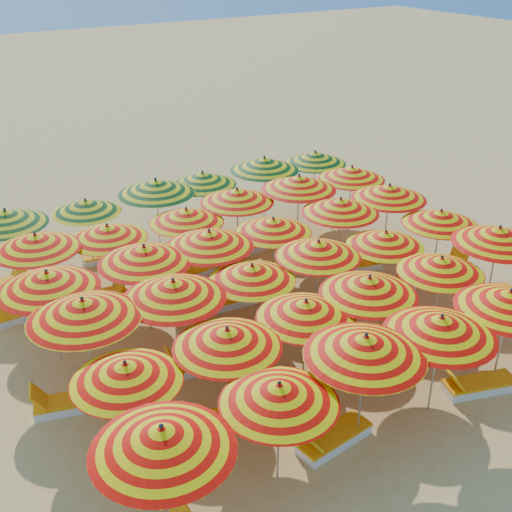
% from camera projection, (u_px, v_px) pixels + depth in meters
% --- Properties ---
extents(ground, '(120.00, 120.00, 0.00)m').
position_uv_depth(ground, '(265.00, 314.00, 17.88)').
color(ground, tan).
rests_on(ground, ground).
extents(umbrella_0, '(2.84, 2.84, 2.59)m').
position_uv_depth(umbrella_0, '(162.00, 439.00, 10.27)').
color(umbrella_0, silver).
rests_on(umbrella_0, ground).
extents(umbrella_1, '(2.49, 2.49, 2.38)m').
position_uv_depth(umbrella_1, '(279.00, 394.00, 11.56)').
color(umbrella_1, silver).
rests_on(umbrella_1, ground).
extents(umbrella_2, '(2.84, 2.84, 2.61)m').
position_uv_depth(umbrella_2, '(365.00, 346.00, 12.53)').
color(umbrella_2, silver).
rests_on(umbrella_2, ground).
extents(umbrella_3, '(2.53, 2.53, 2.53)m').
position_uv_depth(umbrella_3, '(441.00, 326.00, 13.29)').
color(umbrella_3, silver).
rests_on(umbrella_3, ground).
extents(umbrella_4, '(2.62, 2.62, 2.53)m').
position_uv_depth(umbrella_4, '(510.00, 300.00, 14.22)').
color(umbrella_4, silver).
rests_on(umbrella_4, ground).
extents(umbrella_6, '(2.47, 2.47, 2.33)m').
position_uv_depth(umbrella_6, '(126.00, 372.00, 12.19)').
color(umbrella_6, silver).
rests_on(umbrella_6, ground).
extents(umbrella_7, '(2.44, 2.44, 2.43)m').
position_uv_depth(umbrella_7, '(227.00, 338.00, 13.06)').
color(umbrella_7, silver).
rests_on(umbrella_7, ground).
extents(umbrella_8, '(2.71, 2.71, 2.37)m').
position_uv_depth(umbrella_8, '(306.00, 309.00, 14.14)').
color(umbrella_8, silver).
rests_on(umbrella_8, ground).
extents(umbrella_9, '(2.51, 2.51, 2.47)m').
position_uv_depth(umbrella_9, '(369.00, 286.00, 14.90)').
color(umbrella_9, silver).
rests_on(umbrella_9, ground).
extents(umbrella_10, '(2.69, 2.69, 2.33)m').
position_uv_depth(umbrella_10, '(441.00, 265.00, 16.08)').
color(umbrella_10, silver).
rests_on(umbrella_10, ground).
extents(umbrella_11, '(2.81, 2.81, 2.59)m').
position_uv_depth(umbrella_11, '(499.00, 236.00, 17.09)').
color(umbrella_11, silver).
rests_on(umbrella_11, ground).
extents(umbrella_12, '(3.15, 3.15, 2.63)m').
position_uv_depth(umbrella_12, '(83.00, 309.00, 13.71)').
color(umbrella_12, silver).
rests_on(umbrella_12, ground).
extents(umbrella_13, '(3.14, 3.14, 2.57)m').
position_uv_depth(umbrella_13, '(173.00, 290.00, 14.58)').
color(umbrella_13, silver).
rests_on(umbrella_13, ground).
extents(umbrella_14, '(2.85, 2.85, 2.31)m').
position_uv_depth(umbrella_14, '(252.00, 273.00, 15.77)').
color(umbrella_14, silver).
rests_on(umbrella_14, ground).
extents(umbrella_15, '(2.85, 2.85, 2.41)m').
position_uv_depth(umbrella_15, '(318.00, 249.00, 16.75)').
color(umbrella_15, silver).
rests_on(umbrella_15, ground).
extents(umbrella_16, '(2.84, 2.84, 2.28)m').
position_uv_depth(umbrella_16, '(386.00, 239.00, 17.55)').
color(umbrella_16, silver).
rests_on(umbrella_16, ground).
extents(umbrella_17, '(2.57, 2.57, 2.37)m').
position_uv_depth(umbrella_17, '(441.00, 218.00, 18.67)').
color(umbrella_17, silver).
rests_on(umbrella_17, ground).
extents(umbrella_18, '(3.10, 3.10, 2.56)m').
position_uv_depth(umbrella_18, '(48.00, 281.00, 14.96)').
color(umbrella_18, silver).
rests_on(umbrella_18, ground).
extents(umbrella_19, '(2.67, 2.67, 2.55)m').
position_uv_depth(umbrella_19, '(144.00, 255.00, 16.19)').
color(umbrella_19, silver).
rests_on(umbrella_19, ground).
extents(umbrella_20, '(3.16, 3.16, 2.52)m').
position_uv_depth(umbrella_20, '(209.00, 239.00, 17.07)').
color(umbrella_20, silver).
rests_on(umbrella_20, ground).
extents(umbrella_21, '(2.32, 2.32, 2.34)m').
position_uv_depth(umbrella_21, '(273.00, 226.00, 18.22)').
color(umbrella_21, silver).
rests_on(umbrella_21, ground).
extents(umbrella_22, '(2.80, 2.80, 2.49)m').
position_uv_depth(umbrella_22, '(340.00, 206.00, 19.18)').
color(umbrella_22, silver).
rests_on(umbrella_22, ground).
extents(umbrella_23, '(2.69, 2.69, 2.52)m').
position_uv_depth(umbrella_23, '(389.00, 192.00, 20.14)').
color(umbrella_23, silver).
rests_on(umbrella_23, ground).
extents(umbrella_24, '(2.40, 2.40, 2.47)m').
position_uv_depth(umbrella_24, '(36.00, 242.00, 17.01)').
color(umbrella_24, silver).
rests_on(umbrella_24, ground).
extents(umbrella_25, '(2.30, 2.30, 2.33)m').
position_uv_depth(umbrella_25, '(108.00, 232.00, 17.83)').
color(umbrella_25, silver).
rests_on(umbrella_25, ground).
extents(umbrella_26, '(2.30, 2.30, 2.35)m').
position_uv_depth(umbrella_26, '(186.00, 216.00, 18.83)').
color(umbrella_26, silver).
rests_on(umbrella_26, ground).
extents(umbrella_27, '(2.52, 2.52, 2.47)m').
position_uv_depth(umbrella_27, '(237.00, 196.00, 19.98)').
color(umbrella_27, silver).
rests_on(umbrella_27, ground).
extents(umbrella_28, '(2.81, 2.81, 2.60)m').
position_uv_depth(umbrella_28, '(299.00, 183.00, 20.67)').
color(umbrella_28, silver).
rests_on(umbrella_28, ground).
extents(umbrella_29, '(2.64, 2.64, 2.44)m').
position_uv_depth(umbrella_29, '(352.00, 173.00, 21.92)').
color(umbrella_29, silver).
rests_on(umbrella_29, ground).
extents(umbrella_30, '(2.72, 2.72, 2.50)m').
position_uv_depth(umbrella_30, '(6.00, 217.00, 18.41)').
color(umbrella_30, silver).
rests_on(umbrella_30, ground).
extents(umbrella_31, '(2.80, 2.80, 2.26)m').
position_uv_depth(umbrella_31, '(86.00, 206.00, 19.69)').
color(umbrella_31, silver).
rests_on(umbrella_31, ground).
extents(umbrella_32, '(3.20, 3.20, 2.61)m').
position_uv_depth(umbrella_32, '(156.00, 187.00, 20.35)').
color(umbrella_32, silver).
rests_on(umbrella_32, ground).
extents(umbrella_33, '(2.41, 2.41, 2.40)m').
position_uv_depth(umbrella_33, '(203.00, 179.00, 21.52)').
color(umbrella_33, silver).
rests_on(umbrella_33, ground).
extents(umbrella_34, '(2.43, 2.43, 2.58)m').
position_uv_depth(umbrella_34, '(264.00, 164.00, 22.41)').
color(umbrella_34, silver).
rests_on(umbrella_34, ground).
extents(umbrella_35, '(2.60, 2.60, 2.43)m').
position_uv_depth(umbrella_35, '(315.00, 158.00, 23.43)').
color(umbrella_35, silver).
rests_on(umbrella_35, ground).
extents(lounger_1, '(1.79, 0.79, 0.69)m').
position_uv_depth(lounger_1, '(333.00, 438.00, 13.29)').
color(lounger_1, white).
rests_on(lounger_1, ground).
extents(lounger_2, '(1.83, 1.06, 0.69)m').
position_uv_depth(lounger_2, '(478.00, 385.00, 14.85)').
color(lounger_2, white).
rests_on(lounger_2, ground).
extents(lounger_3, '(1.79, 0.77, 0.69)m').
position_uv_depth(lounger_3, '(210.00, 423.00, 13.69)').
color(lounger_3, white).
rests_on(lounger_3, ground).
extents(lounger_4, '(1.82, 0.96, 0.69)m').
position_uv_depth(lounger_4, '(283.00, 390.00, 14.70)').
color(lounger_4, white).
rests_on(lounger_4, ground).
extents(lounger_5, '(1.80, 0.83, 0.69)m').
position_uv_depth(lounger_5, '(349.00, 369.00, 15.37)').
color(lounger_5, white).
rests_on(lounger_5, ground).
extents(lounger_6, '(1.75, 0.62, 0.69)m').
position_uv_depth(lounger_6, '(415.00, 335.00, 16.67)').
color(lounger_6, white).
rests_on(lounger_6, ground).
extents(lounger_7, '(1.81, 0.89, 0.69)m').
position_uv_depth(lounger_7, '(496.00, 299.00, 18.33)').
color(lounger_7, white).
rests_on(lounger_7, ground).
extents(lounger_8, '(1.82, 1.02, 0.69)m').
position_uv_depth(lounger_8, '(71.00, 403.00, 14.29)').
color(lounger_8, white).
rests_on(lounger_8, ground).
extents(lounger_9, '(1.80, 0.82, 0.69)m').
position_uv_depth(lounger_9, '(201.00, 363.00, 15.61)').
color(lounger_9, white).
rests_on(lounger_9, ground).
extents(lounger_10, '(1.82, 1.03, 0.69)m').
position_uv_depth(lounger_10, '(394.00, 291.00, 18.70)').
color(lounger_10, white).
rests_on(lounger_10, ground).
extents(lounger_11, '(1.83, 1.13, 0.69)m').
position_uv_depth(lounger_11, '(449.00, 272.00, 19.74)').
color(lounger_11, white).
rests_on(lounger_11, ground).
extents(lounger_12, '(1.78, 0.74, 0.69)m').
position_uv_depth(lounger_12, '(228.00, 301.00, 18.22)').
color(lounger_12, white).
rests_on(lounger_12, ground).
extents(lounger_13, '(1.82, 0.98, 0.69)m').
position_uv_depth(lounger_13, '(357.00, 265.00, 20.19)').
color(lounger_13, white).
rests_on(lounger_13, ground).
extents(lounger_14, '(1.82, 1.25, 0.69)m').
position_uv_depth(lounger_14, '(372.00, 255.00, 20.82)').
color(lounger_14, white).
rests_on(lounger_14, ground).
extents(lounger_15, '(1.78, 0.73, 0.69)m').
position_uv_depth(lounger_15, '(25.00, 312.00, 17.70)').
color(lounger_15, white).
rests_on(lounger_15, ground).
extents(lounger_16, '(1.76, 0.65, 0.69)m').
position_uv_depth(lounger_16, '(99.00, 297.00, 18.39)').
color(lounger_16, white).
rests_on(lounger_16, ground).
extents(lounger_17, '(1.75, 0.64, 0.69)m').
position_uv_depth(lounger_17, '(203.00, 268.00, 19.98)').
color(lounger_17, white).
rests_on(lounger_17, ground).
extents(lounger_18, '(1.77, 0.69, 0.69)m').
position_uv_depth(lounger_18, '(247.00, 247.00, 21.30)').
color(lounger_18, white).
rests_on(lounger_18, ground).
extents(lounger_19, '(1.83, 1.10, 0.69)m').
position_uv_depth(lounger_19, '(2.00, 286.00, 18.96)').
color(lounger_19, white).
rests_on(lounger_19, ground).
extents(lounger_20, '(1.78, 0.74, 0.69)m').
position_uv_depth(lounger_20, '(111.00, 255.00, 20.82)').
color(lounger_20, white).
rests_on(lounger_20, ground).
extents(beachgoer_b, '(0.75, 0.66, 1.30)m').
position_uv_depth(beachgoer_b, '(207.00, 316.00, 16.57)').
color(beachgoer_b, tan).
rests_on(beachgoer_b, ground).
extents(beachgoer_a, '(0.55, 0.57, 1.33)m').
position_uv_depth(beachgoer_a, '(338.00, 284.00, 18.06)').
color(beachgoer_a, tan).
rests_on(beachgoer_a, ground).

